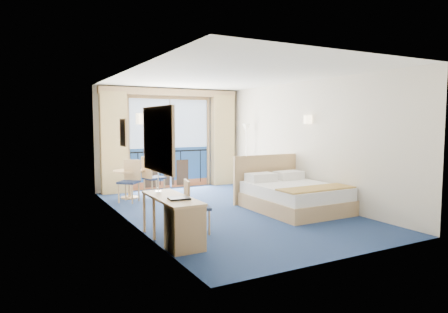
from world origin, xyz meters
The scene contains 22 objects.
floor centered at (0.00, 0.00, 0.00)m, with size 6.50×6.50×0.00m, color navy.
room_walls centered at (0.00, 0.00, 1.78)m, with size 4.04×6.54×2.72m.
balcony_door centered at (-0.01, 3.22, 1.14)m, with size 2.36×0.03×2.52m.
curtain_left centered at (-1.55, 3.07, 1.28)m, with size 0.65×0.22×2.55m, color tan.
curtain_right centered at (1.55, 3.07, 1.28)m, with size 0.65×0.22×2.55m, color tan.
pelmet centered at (0.00, 3.10, 2.58)m, with size 3.80×0.25×0.18m, color tan.
mirror centered at (-1.97, -1.50, 1.55)m, with size 0.05×1.25×0.95m.
wall_print centered at (-1.97, 0.45, 1.60)m, with size 0.04×0.42×0.52m.
sconce_left centered at (-1.94, -0.60, 1.85)m, with size 0.18×0.18×0.18m, color #FFE4B2.
sconce_right centered at (1.94, -0.15, 1.85)m, with size 0.18×0.18×0.18m, color #FFE4B2.
bed centered at (1.20, -0.58, 0.30)m, with size 1.70×2.02×1.07m.
nightstand centered at (1.77, 0.57, 0.27)m, with size 0.42×0.40×0.55m, color #A08854.
phone centered at (1.76, 0.55, 0.59)m, with size 0.19×0.15×0.08m, color white.
armchair centered at (1.61, 1.36, 0.32)m, with size 0.68×0.70×0.63m, color #494C59.
floor_lamp centered at (1.79, 2.16, 1.32)m, with size 0.24×0.24×1.74m.
desk centered at (-1.74, -1.81, 0.37)m, with size 0.50×1.44×0.68m.
desk_chair centered at (-1.30, -1.22, 0.49)m, with size 0.46×0.45×0.88m.
folder centered at (-1.72, -1.66, 0.69)m, with size 0.30×0.23×0.03m, color black.
desk_lamp centered at (-1.82, -1.04, 0.97)m, with size 0.11×0.11×0.40m.
round_table centered at (-1.39, 2.27, 0.50)m, with size 0.74×0.74×0.66m.
table_chair_a centered at (-0.94, 2.03, 0.55)m, with size 0.52×0.51×0.98m.
table_chair_b centered at (-1.48, 1.86, 0.53)m, with size 0.58×0.58×0.94m.
Camera 1 is at (-3.87, -7.00, 1.80)m, focal length 32.00 mm.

